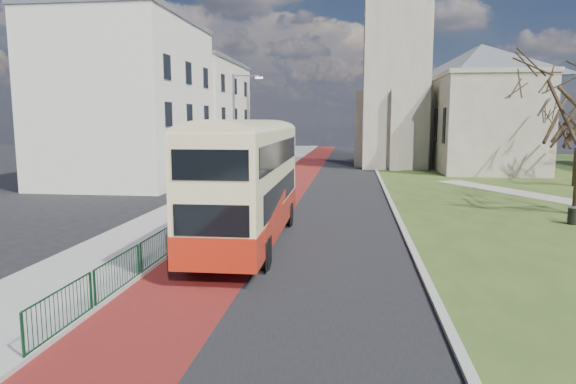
# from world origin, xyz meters

# --- Properties ---
(ground) EXTENTS (160.00, 160.00, 0.00)m
(ground) POSITION_xyz_m (0.00, 0.00, 0.00)
(ground) COLOR black
(ground) RESTS_ON ground
(road_carriageway) EXTENTS (9.00, 120.00, 0.01)m
(road_carriageway) POSITION_xyz_m (1.50, 20.00, 0.01)
(road_carriageway) COLOR black
(road_carriageway) RESTS_ON ground
(bus_lane) EXTENTS (3.40, 120.00, 0.01)m
(bus_lane) POSITION_xyz_m (-1.20, 20.00, 0.01)
(bus_lane) COLOR #591414
(bus_lane) RESTS_ON ground
(pavement_west) EXTENTS (4.00, 120.00, 0.12)m
(pavement_west) POSITION_xyz_m (-5.00, 20.00, 0.06)
(pavement_west) COLOR gray
(pavement_west) RESTS_ON ground
(kerb_west) EXTENTS (0.25, 120.00, 0.13)m
(kerb_west) POSITION_xyz_m (-3.00, 20.00, 0.07)
(kerb_west) COLOR #999993
(kerb_west) RESTS_ON ground
(kerb_east) EXTENTS (0.25, 80.00, 0.13)m
(kerb_east) POSITION_xyz_m (6.10, 22.00, 0.07)
(kerb_east) COLOR #999993
(kerb_east) RESTS_ON ground
(pedestrian_railing) EXTENTS (0.07, 24.00, 1.12)m
(pedestrian_railing) POSITION_xyz_m (-2.95, 4.00, 0.55)
(pedestrian_railing) COLOR #0C351C
(pedestrian_railing) RESTS_ON ground
(gothic_church) EXTENTS (16.38, 18.00, 40.00)m
(gothic_church) POSITION_xyz_m (12.56, 38.00, 13.13)
(gothic_church) COLOR gray
(gothic_church) RESTS_ON ground
(street_block_near) EXTENTS (10.30, 14.30, 13.00)m
(street_block_near) POSITION_xyz_m (-14.00, 22.00, 6.51)
(street_block_near) COLOR silver
(street_block_near) RESTS_ON ground
(street_block_far) EXTENTS (10.30, 16.30, 11.50)m
(street_block_far) POSITION_xyz_m (-14.00, 38.00, 5.76)
(street_block_far) COLOR beige
(street_block_far) RESTS_ON ground
(streetlamp) EXTENTS (2.13, 0.18, 8.00)m
(streetlamp) POSITION_xyz_m (-4.35, 18.00, 4.59)
(streetlamp) COLOR gray
(streetlamp) RESTS_ON pavement_west
(bus) EXTENTS (2.86, 11.56, 4.81)m
(bus) POSITION_xyz_m (-0.38, 2.70, 2.75)
(bus) COLOR #A8200F
(bus) RESTS_ON ground
(litter_bin) EXTENTS (0.69, 0.69, 0.86)m
(litter_bin) POSITION_xyz_m (14.30, 8.40, 0.47)
(litter_bin) COLOR black
(litter_bin) RESTS_ON grass_green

